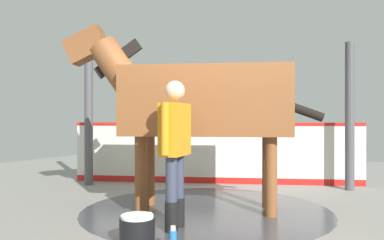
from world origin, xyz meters
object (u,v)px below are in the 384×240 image
at_px(handler, 175,143).
at_px(bottle_spray, 173,239).
at_px(horse, 198,101).
at_px(wash_bucket, 137,230).
at_px(bottle_shampoo, 150,226).

height_order(handler, bottle_spray, handler).
bearing_deg(bottle_spray, horse, -70.12).
distance_m(wash_bucket, bottle_shampoo, 0.26).
relative_size(handler, bottle_spray, 7.22).
relative_size(handler, wash_bucket, 4.79).
bearing_deg(bottle_shampoo, horse, -83.50).
distance_m(handler, wash_bucket, 1.07).
distance_m(wash_bucket, bottle_spray, 0.39).
xyz_separation_m(horse, bottle_spray, (-0.57, 1.58, -1.39)).
bearing_deg(handler, bottle_shampoo, -108.29).
bearing_deg(wash_bucket, bottle_shampoo, -83.25).
relative_size(wash_bucket, bottle_shampoo, 1.30).
relative_size(horse, wash_bucket, 9.71).
height_order(horse, handler, horse).
distance_m(horse, handler, 1.11).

